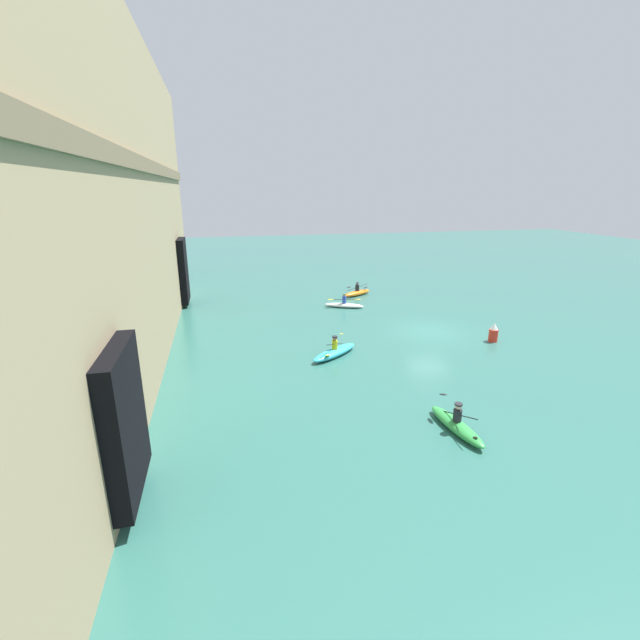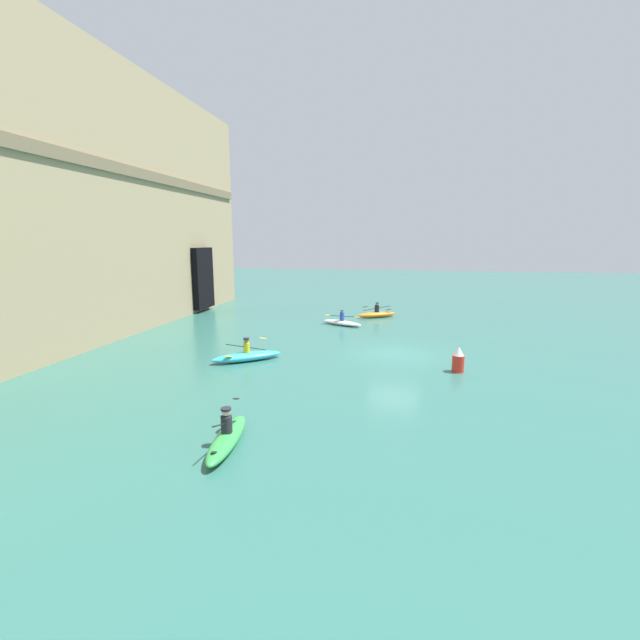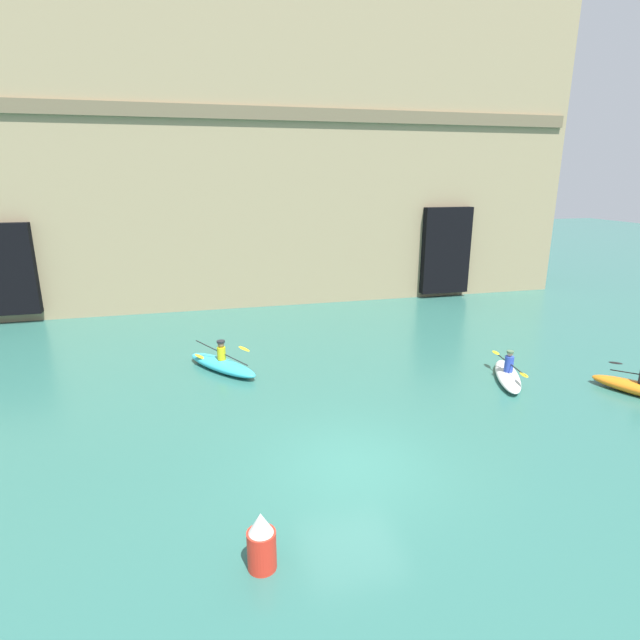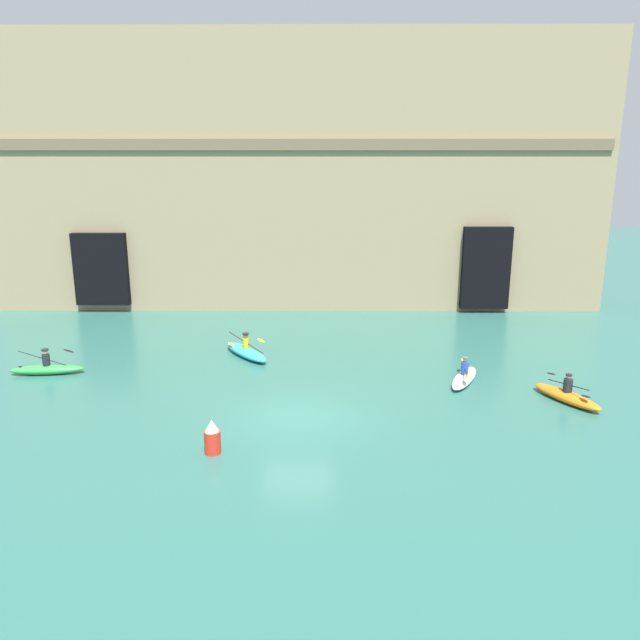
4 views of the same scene
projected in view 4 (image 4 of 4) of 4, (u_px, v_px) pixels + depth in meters
name	position (u px, v px, depth m)	size (l,w,h in m)	color
ground_plane	(298.00, 417.00, 22.11)	(120.00, 120.00, 0.00)	#2D665B
cliff_bluff	(298.00, 175.00, 37.53)	(35.96, 5.53, 15.74)	#9E8966
kayak_orange	(567.00, 396.00, 23.45)	(2.10, 2.95, 1.11)	orange
kayak_green	(47.00, 369.00, 26.41)	(3.11, 0.96, 1.12)	green
kayak_white	(464.00, 377.00, 25.53)	(1.91, 2.97, 1.06)	white
kayak_cyan	(246.00, 351.00, 28.73)	(2.63, 3.19, 1.12)	#33B2C6
marker_buoy	(212.00, 438.00, 19.35)	(0.52, 0.52, 1.12)	red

